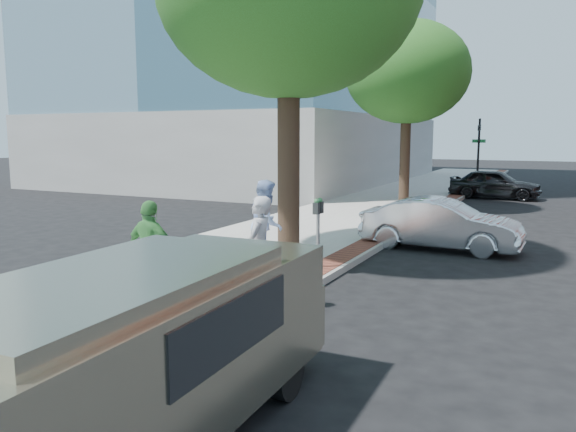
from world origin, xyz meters
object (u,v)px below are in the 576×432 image
Objects in this scene: person_gray at (259,250)px; person_green at (151,251)px; sedan_silver at (441,224)px; parking_meter at (318,218)px; van at (149,345)px; bg_car at (495,184)px; person_officer at (267,223)px.

person_green is at bearing -74.04° from person_gray.
parking_meter is at bearing 156.73° from sedan_silver.
sedan_silver is at bearing 84.96° from van.
sedan_silver is at bearing -111.11° from person_green.
bg_car is at bearing 87.12° from van.
bg_car is (3.20, 20.25, -0.32)m from person_green.
person_gray is 0.44× the size of bg_car.
sedan_silver is at bearing 64.92° from parking_meter.
parking_meter reaches higher than bg_car.
van is at bearing -80.18° from parking_meter.
person_green is at bearing 153.56° from person_officer.
person_green is 8.00m from sedan_silver.
bg_car is 23.50m from van.
sedan_silver is 12.98m from bg_car.
parking_meter reaches higher than sedan_silver.
person_green is at bearing 157.25° from sedan_silver.
person_gray is at bearing -87.97° from parking_meter.
van is (-0.50, -23.50, 0.28)m from bg_car.
person_gray is at bearing 167.27° from sedan_silver.
person_officer is at bearing 107.36° from van.
person_green is (-1.63, -0.76, -0.04)m from person_gray.
person_green is 4.22m from van.
person_officer is 17.33m from bg_car.
sedan_silver is at bearing 156.35° from person_gray.
bg_car is at bearing -26.30° from person_officer.
person_officer reaches higher than person_green.
person_gray is 1.81m from person_green.
person_officer is at bearing -95.66° from person_green.
sedan_silver is 0.99× the size of bg_car.
parking_meter is 16.88m from bg_car.
person_green reaches higher than van.
person_officer reaches higher than van.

